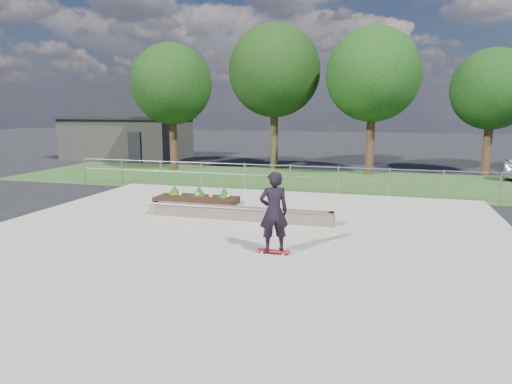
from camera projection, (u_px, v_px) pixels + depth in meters
ground at (234, 242)px, 12.15m from camera, size 120.00×120.00×0.00m
grass_verge at (304, 180)px, 22.57m from camera, size 30.00×8.00×0.02m
concrete_slab at (234, 241)px, 12.15m from camera, size 15.00×15.00×0.06m
fence at (290, 175)px, 19.12m from camera, size 20.06×0.06×1.20m
building at (128, 137)px, 32.66m from camera, size 8.40×5.40×3.00m
tree_far_left at (172, 84)px, 25.72m from camera, size 4.55×4.55×7.15m
tree_mid_left at (275, 71)px, 26.01m from camera, size 5.25×5.25×8.25m
tree_mid_right at (373, 75)px, 23.67m from camera, size 4.90×4.90×7.70m
tree_far_right at (492, 89)px, 23.62m from camera, size 4.20×4.20×6.60m
grind_ledge at (238, 213)px, 14.33m from camera, size 6.00×0.44×0.43m
planter_bed at (197, 198)px, 16.81m from camera, size 3.00×1.20×0.61m
skateboarder at (274, 212)px, 10.78m from camera, size 0.83×0.71×2.01m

